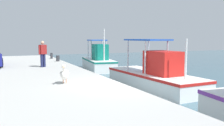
{
  "coord_description": "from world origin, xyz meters",
  "views": [
    {
      "loc": [
        8.91,
        -4.43,
        2.66
      ],
      "look_at": [
        -4.11,
        1.36,
        1.19
      ],
      "focal_mm": 39.7,
      "sensor_mm": 36.0,
      "label": 1
    }
  ],
  "objects_px": {
    "fishing_boat_nearest": "(99,61)",
    "mooring_bollard_nearest": "(52,56)",
    "pelican": "(64,74)",
    "fishing_boat_second": "(154,76)",
    "fisherman_standing": "(43,53)",
    "mooring_bollard_second": "(58,58)"
  },
  "relations": [
    {
      "from": "pelican",
      "to": "mooring_bollard_nearest",
      "type": "relative_size",
      "value": 1.92
    },
    {
      "from": "pelican",
      "to": "mooring_bollard_second",
      "type": "relative_size",
      "value": 2.11
    },
    {
      "from": "fisherman_standing",
      "to": "mooring_bollard_nearest",
      "type": "relative_size",
      "value": 3.29
    },
    {
      "from": "mooring_bollard_second",
      "to": "fishing_boat_nearest",
      "type": "bearing_deg",
      "value": 81.91
    },
    {
      "from": "mooring_bollard_nearest",
      "to": "fishing_boat_second",
      "type": "bearing_deg",
      "value": 16.3
    },
    {
      "from": "pelican",
      "to": "mooring_bollard_nearest",
      "type": "distance_m",
      "value": 12.43
    },
    {
      "from": "fishing_boat_second",
      "to": "fisherman_standing",
      "type": "relative_size",
      "value": 3.98
    },
    {
      "from": "fishing_boat_second",
      "to": "fisherman_standing",
      "type": "distance_m",
      "value": 7.19
    },
    {
      "from": "fishing_boat_second",
      "to": "mooring_bollard_second",
      "type": "relative_size",
      "value": 14.4
    },
    {
      "from": "mooring_bollard_second",
      "to": "fisherman_standing",
      "type": "bearing_deg",
      "value": -25.51
    },
    {
      "from": "fishing_boat_nearest",
      "to": "fisherman_standing",
      "type": "distance_m",
      "value": 5.81
    },
    {
      "from": "fisherman_standing",
      "to": "fishing_boat_second",
      "type": "bearing_deg",
      "value": 43.91
    },
    {
      "from": "fishing_boat_nearest",
      "to": "mooring_bollard_nearest",
      "type": "height_order",
      "value": "fishing_boat_nearest"
    },
    {
      "from": "fishing_boat_second",
      "to": "fishing_boat_nearest",
      "type": "bearing_deg",
      "value": -179.67
    },
    {
      "from": "fishing_boat_second",
      "to": "mooring_bollard_nearest",
      "type": "bearing_deg",
      "value": -163.7
    },
    {
      "from": "fisherman_standing",
      "to": "mooring_bollard_nearest",
      "type": "distance_m",
      "value": 6.39
    },
    {
      "from": "pelican",
      "to": "mooring_bollard_second",
      "type": "height_order",
      "value": "pelican"
    },
    {
      "from": "fishing_boat_nearest",
      "to": "fisherman_standing",
      "type": "height_order",
      "value": "fishing_boat_nearest"
    },
    {
      "from": "pelican",
      "to": "fisherman_standing",
      "type": "bearing_deg",
      "value": 179.32
    },
    {
      "from": "fisherman_standing",
      "to": "mooring_bollard_second",
      "type": "xyz_separation_m",
      "value": [
        -3.44,
        1.64,
        -0.68
      ]
    },
    {
      "from": "pelican",
      "to": "fisherman_standing",
      "type": "xyz_separation_m",
      "value": [
        -6.16,
        0.07,
        0.51
      ]
    },
    {
      "from": "fishing_boat_second",
      "to": "pelican",
      "type": "distance_m",
      "value": 5.14
    }
  ]
}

